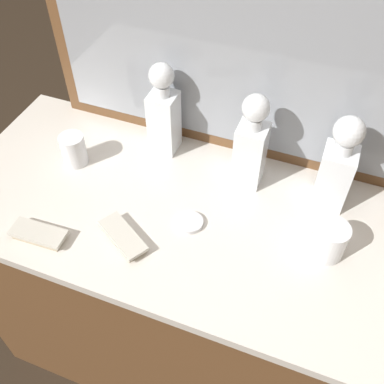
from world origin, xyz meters
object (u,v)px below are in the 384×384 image
at_px(crystal_decanter_front, 336,171).
at_px(crystal_tumbler_left, 329,241).
at_px(crystal_tumbler_rear, 74,151).
at_px(silver_brush_rear, 39,234).
at_px(silver_brush_center, 123,237).
at_px(porcelain_dish, 190,223).
at_px(crystal_decanter_center, 251,149).
at_px(crystal_decanter_far_left, 164,117).

height_order(crystal_decanter_front, crystal_tumbler_left, crystal_decanter_front).
bearing_deg(crystal_tumbler_rear, silver_brush_rear, -78.33).
distance_m(silver_brush_rear, silver_brush_center, 0.21).
height_order(crystal_tumbler_rear, silver_brush_rear, crystal_tumbler_rear).
bearing_deg(porcelain_dish, silver_brush_center, -141.78).
height_order(crystal_decanter_center, crystal_tumbler_rear, crystal_decanter_center).
relative_size(crystal_decanter_far_left, silver_brush_center, 1.84).
height_order(crystal_decanter_front, silver_brush_rear, crystal_decanter_front).
height_order(crystal_tumbler_left, silver_brush_center, crystal_tumbler_left).
xyz_separation_m(crystal_decanter_far_left, silver_brush_rear, (-0.16, -0.43, -0.10)).
relative_size(crystal_decanter_center, porcelain_dish, 4.11).
xyz_separation_m(crystal_decanter_center, silver_brush_rear, (-0.43, -0.38, -0.10)).
bearing_deg(crystal_tumbler_rear, crystal_decanter_center, 12.70).
xyz_separation_m(crystal_decanter_front, porcelain_dish, (-0.32, -0.21, -0.11)).
distance_m(crystal_tumbler_left, silver_brush_center, 0.50).
bearing_deg(crystal_decanter_far_left, silver_brush_center, -83.77).
xyz_separation_m(crystal_decanter_front, crystal_decanter_far_left, (-0.49, 0.04, 0.00)).
distance_m(crystal_decanter_far_left, crystal_tumbler_left, 0.56).
relative_size(crystal_decanter_far_left, silver_brush_rear, 1.98).
bearing_deg(crystal_tumbler_left, crystal_decanter_center, 146.00).
xyz_separation_m(crystal_decanter_far_left, crystal_tumbler_rear, (-0.22, -0.15, -0.07)).
relative_size(crystal_tumbler_rear, porcelain_dish, 1.36).
relative_size(crystal_decanter_center, crystal_tumbler_rear, 3.03).
bearing_deg(porcelain_dish, silver_brush_rear, -152.56).
xyz_separation_m(crystal_tumbler_rear, porcelain_dish, (0.40, -0.10, -0.04)).
bearing_deg(silver_brush_rear, crystal_decanter_center, 41.67).
bearing_deg(crystal_decanter_front, crystal_decanter_center, -179.18).
bearing_deg(crystal_decanter_front, silver_brush_center, -144.86).
bearing_deg(silver_brush_rear, crystal_tumbler_left, 17.53).
bearing_deg(silver_brush_center, crystal_decanter_far_left, 96.23).
bearing_deg(crystal_tumbler_left, silver_brush_center, -162.95).
height_order(crystal_decanter_front, crystal_tumbler_rear, crystal_decanter_front).
xyz_separation_m(crystal_decanter_center, porcelain_dish, (-0.09, -0.21, -0.11)).
xyz_separation_m(crystal_decanter_front, crystal_decanter_center, (-0.22, -0.00, 0.00)).
xyz_separation_m(crystal_decanter_center, crystal_decanter_far_left, (-0.27, 0.04, -0.00)).
xyz_separation_m(crystal_decanter_front, silver_brush_rear, (-0.66, -0.39, -0.10)).
bearing_deg(crystal_tumbler_left, crystal_decanter_far_left, 157.96).
distance_m(crystal_decanter_front, silver_brush_center, 0.56).
bearing_deg(porcelain_dish, crystal_tumbler_rear, 166.14).
distance_m(crystal_decanter_front, crystal_decanter_far_left, 0.49).
relative_size(crystal_tumbler_rear, silver_brush_rear, 0.65).
height_order(crystal_decanter_front, silver_brush_center, crystal_decanter_front).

